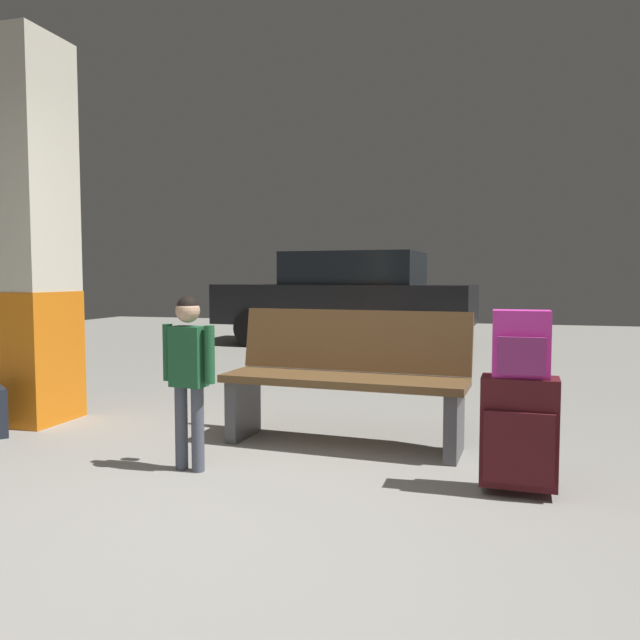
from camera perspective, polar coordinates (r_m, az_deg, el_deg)
The scene contains 7 objects.
ground_plane at distance 6.56m, azimuth 4.98°, elevation -6.26°, with size 18.00×18.00×0.10m, color gray.
structural_pillar at distance 5.27m, azimuth -25.24°, elevation 7.10°, with size 0.57×0.57×2.89m.
bench at distance 4.16m, azimuth 2.40°, elevation -5.32°, with size 1.63×0.62×0.89m.
suitcase at distance 3.39m, azimuth 17.71°, elevation -9.74°, with size 0.39×0.24×0.60m.
backpack_bright at distance 3.31m, azimuth 17.87°, elevation -2.15°, with size 0.28×0.19×0.34m.
child at distance 3.64m, azimuth -11.91°, elevation -3.92°, with size 0.34×0.21×1.00m.
parked_car_far at distance 10.22m, azimuth 2.58°, elevation 2.24°, with size 4.19×1.98×1.51m.
Camera 1 is at (1.20, -2.34, 1.11)m, focal length 35.05 mm.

